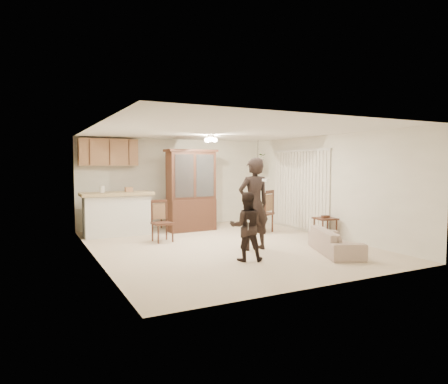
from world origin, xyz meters
name	(u,v)px	position (x,y,z in m)	size (l,w,h in m)	color
floor	(226,246)	(0.00, 0.00, 0.00)	(6.50, 6.50, 0.00)	beige
ceiling	(226,131)	(0.00, 0.00, 2.50)	(5.50, 6.50, 0.02)	white
wall_back	(175,183)	(0.00, 3.25, 1.25)	(5.50, 0.02, 2.50)	white
wall_front	(328,201)	(0.00, -3.25, 1.25)	(5.50, 0.02, 2.50)	white
wall_left	(95,193)	(-2.75, 0.00, 1.25)	(0.02, 6.50, 2.50)	white
wall_right	(324,186)	(2.75, 0.00, 1.25)	(0.02, 6.50, 2.50)	white
breakfast_bar	(117,216)	(-1.85, 2.35, 0.50)	(1.60, 0.55, 1.00)	silver
bar_top	(117,194)	(-1.85, 2.35, 1.05)	(1.75, 0.70, 0.08)	tan
upper_cabinets	(108,152)	(-1.90, 3.07, 2.10)	(1.50, 0.34, 0.70)	brown
vertical_blinds	(300,190)	(2.71, 0.90, 1.10)	(0.06, 2.30, 2.10)	silver
ceiling_fixture	(211,139)	(0.20, 1.20, 2.40)	(0.36, 0.36, 0.20)	beige
hanging_plant	(258,162)	(2.30, 2.40, 1.85)	(0.43, 0.37, 0.48)	#355C24
plant_cord	(258,151)	(2.30, 2.40, 2.17)	(0.01, 0.01, 0.65)	black
sofa	(335,235)	(1.63, -1.65, 0.37)	(1.87, 0.73, 0.73)	beige
adult	(254,207)	(0.34, -0.62, 0.90)	(0.66, 0.43, 1.80)	black
child	(246,225)	(-0.28, -1.39, 0.68)	(0.66, 0.51, 1.35)	black
china_hutch	(191,191)	(0.08, 2.19, 1.07)	(1.40, 0.59, 2.18)	#311B12
side_table	(325,228)	(2.46, -0.41, 0.27)	(0.53, 0.53, 0.57)	#311B12
chair_bar	(162,230)	(-1.10, 1.06, 0.27)	(0.46, 0.46, 0.96)	#311B12
chair_hutch_left	(171,218)	(-0.26, 2.90, 0.28)	(0.61, 0.61, 1.00)	#311B12
chair_hutch_right	(262,220)	(1.63, 1.10, 0.31)	(0.67, 0.67, 1.11)	#311B12
controller_adult	(265,180)	(0.33, -1.07, 1.47)	(0.05, 0.17, 0.05)	white
controller_child	(248,221)	(-0.40, -1.66, 0.78)	(0.03, 0.11, 0.03)	white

